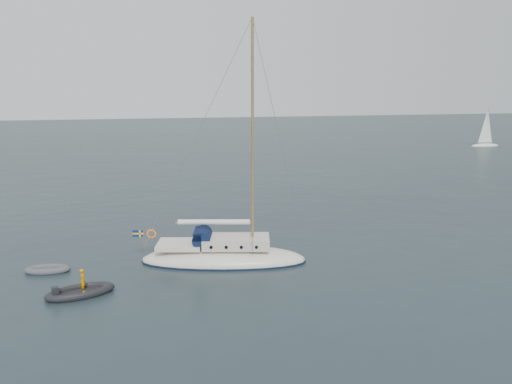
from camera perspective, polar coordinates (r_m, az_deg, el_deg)
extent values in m
plane|color=black|center=(30.72, -1.81, -7.76)|extent=(300.00, 300.00, 0.00)
ellipsoid|color=beige|center=(30.31, -3.71, -7.72)|extent=(9.83, 3.06, 1.64)
cube|color=beige|center=(30.09, -2.30, -5.59)|extent=(3.93, 2.07, 0.60)
cube|color=beige|center=(29.67, -8.75, -6.34)|extent=(2.62, 2.07, 0.27)
cylinder|color=#0C1734|center=(29.67, -6.14, -5.30)|extent=(1.05, 1.80, 1.05)
cube|color=#0C1734|center=(29.58, -6.57, -4.92)|extent=(0.49, 1.80, 0.44)
cylinder|color=olive|center=(29.07, -0.50, 6.38)|extent=(0.16, 0.16, 13.10)
cylinder|color=olive|center=(29.02, -0.50, 7.67)|extent=(0.05, 2.40, 0.05)
cylinder|color=olive|center=(29.53, -4.81, -3.60)|extent=(4.59, 0.11, 0.11)
cylinder|color=silver|center=(29.52, -4.81, -3.50)|extent=(4.27, 0.31, 0.31)
cylinder|color=gray|center=(29.43, -12.18, -5.66)|extent=(0.04, 2.40, 0.04)
torus|color=orange|center=(30.06, -12.33, -5.30)|extent=(0.59, 0.11, 0.59)
cylinder|color=olive|center=(29.46, -12.91, -5.90)|extent=(0.03, 0.03, 0.98)
cube|color=navy|center=(29.36, -13.58, -5.32)|extent=(0.66, 0.02, 0.41)
cube|color=#E9B900|center=(29.36, -13.58, -5.32)|extent=(0.68, 0.03, 0.10)
cube|color=#E9B900|center=(29.36, -13.35, -5.31)|extent=(0.10, 0.03, 0.44)
cylinder|color=black|center=(30.84, -5.30, -5.20)|extent=(0.20, 0.07, 0.20)
cylinder|color=black|center=(28.86, -4.64, -6.39)|extent=(0.20, 0.07, 0.20)
cylinder|color=black|center=(30.98, -3.70, -5.10)|extent=(0.20, 0.07, 0.20)
cylinder|color=black|center=(29.01, -2.93, -6.27)|extent=(0.20, 0.07, 0.20)
cylinder|color=black|center=(31.14, -2.11, -4.99)|extent=(0.20, 0.07, 0.20)
cylinder|color=black|center=(29.18, -1.24, -6.15)|extent=(0.20, 0.07, 0.20)
cylinder|color=black|center=(31.33, -0.54, -4.88)|extent=(0.20, 0.07, 0.20)
cylinder|color=black|center=(29.38, 0.43, -6.02)|extent=(0.20, 0.07, 0.20)
cube|color=#505156|center=(31.08, -22.72, -8.26)|extent=(1.54, 0.63, 0.09)
cube|color=black|center=(27.22, -19.45, -10.81)|extent=(2.14, 0.89, 0.11)
cube|color=black|center=(27.26, -21.95, -10.34)|extent=(0.31, 0.31, 0.54)
imported|color=#D57A00|center=(26.97, -19.16, -9.54)|extent=(0.34, 0.47, 1.21)
ellipsoid|color=silver|center=(99.64, 24.69, 4.81)|extent=(5.49, 1.83, 0.92)
cylinder|color=gray|center=(99.34, 24.87, 6.88)|extent=(0.09, 0.09, 6.41)
cone|color=silver|center=(99.31, 24.85, 6.88)|extent=(2.93, 2.93, 5.95)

